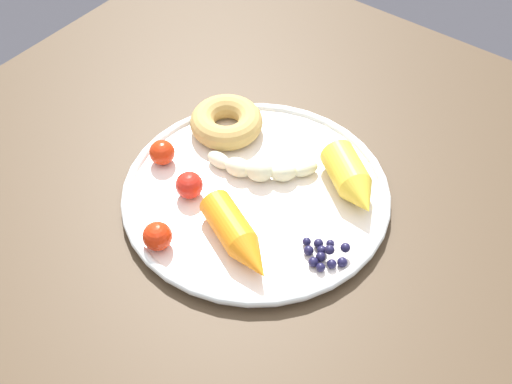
% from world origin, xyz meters
% --- Properties ---
extents(dining_table, '(0.94, 1.00, 0.75)m').
position_xyz_m(dining_table, '(0.00, 0.00, 0.66)').
color(dining_table, '#443422').
rests_on(dining_table, ground_plane).
extents(plate, '(0.34, 0.34, 0.02)m').
position_xyz_m(plate, '(0.01, 0.03, 0.76)').
color(plate, silver).
rests_on(plate, dining_table).
extents(banana, '(0.13, 0.09, 0.03)m').
position_xyz_m(banana, '(-0.00, 0.06, 0.78)').
color(banana, beige).
rests_on(banana, plate).
extents(carrot_orange, '(0.13, 0.09, 0.04)m').
position_xyz_m(carrot_orange, '(0.05, -0.05, 0.79)').
color(carrot_orange, orange).
rests_on(carrot_orange, plate).
extents(carrot_yellow, '(0.11, 0.10, 0.04)m').
position_xyz_m(carrot_yellow, '(0.11, 0.10, 0.79)').
color(carrot_yellow, yellow).
rests_on(carrot_yellow, plate).
extents(donut, '(0.14, 0.14, 0.03)m').
position_xyz_m(donut, '(-0.09, 0.10, 0.78)').
color(donut, tan).
rests_on(donut, plate).
extents(blueberry_pile, '(0.06, 0.05, 0.02)m').
position_xyz_m(blueberry_pile, '(0.13, -0.00, 0.77)').
color(blueberry_pile, '#191638').
rests_on(blueberry_pile, plate).
extents(tomato_near, '(0.03, 0.03, 0.03)m').
position_xyz_m(tomato_near, '(-0.05, -0.02, 0.78)').
color(tomato_near, red).
rests_on(tomato_near, plate).
extents(tomato_mid, '(0.03, 0.03, 0.03)m').
position_xyz_m(tomato_mid, '(-0.03, -0.10, 0.78)').
color(tomato_mid, red).
rests_on(tomato_mid, plate).
extents(tomato_far, '(0.03, 0.03, 0.03)m').
position_xyz_m(tomato_far, '(-0.12, -0.00, 0.78)').
color(tomato_far, red).
rests_on(tomato_far, plate).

